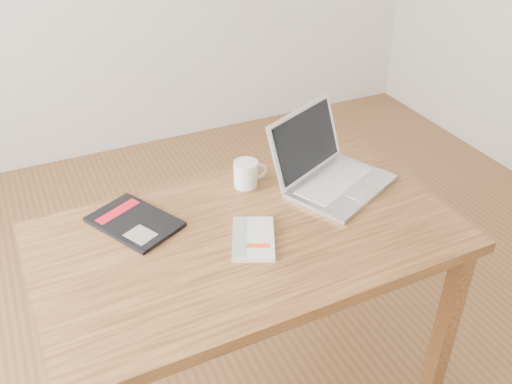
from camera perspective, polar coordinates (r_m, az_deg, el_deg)
name	(u,v)px	position (r m, az deg, el deg)	size (l,w,h in m)	color
room	(252,26)	(1.54, -0.45, 16.26)	(4.04, 4.04, 2.70)	brown
desk	(250,256)	(1.80, -0.64, -6.39)	(1.30, 0.76, 0.75)	brown
white_guidebook	(253,239)	(1.70, -0.28, -4.70)	(0.20, 0.24, 0.02)	silver
black_guidebook	(134,222)	(1.81, -12.06, -2.94)	(0.29, 0.33, 0.01)	black
laptop	(329,170)	(1.96, 7.27, 2.21)	(0.45, 0.44, 0.24)	silver
coffee_mug	(247,173)	(1.94, -0.95, 1.89)	(0.12, 0.08, 0.09)	white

